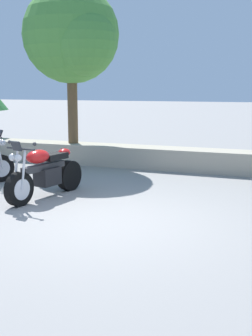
{
  "coord_description": "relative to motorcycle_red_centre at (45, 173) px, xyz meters",
  "views": [
    {
      "loc": [
        2.72,
        -6.15,
        2.1
      ],
      "look_at": [
        -0.1,
        1.2,
        0.65
      ],
      "focal_mm": 46.76,
      "sensor_mm": 36.0,
      "label": 1
    }
  ],
  "objects": [
    {
      "name": "motorcycle_red_centre",
      "position": [
        0.0,
        0.0,
        0.0
      ],
      "size": [
        0.7,
        2.06,
        1.18
      ],
      "color": "black",
      "rests_on": "ground"
    },
    {
      "name": "stone_wall",
      "position": [
        1.69,
        3.83,
        -0.21
      ],
      "size": [
        36.0,
        0.8,
        0.55
      ],
      "primitive_type": "cube",
      "color": "#A89E89",
      "rests_on": "ground"
    },
    {
      "name": "ground_plane",
      "position": [
        1.69,
        -0.97,
        -0.49
      ],
      "size": [
        120.0,
        120.0,
        0.0
      ],
      "primitive_type": "plane",
      "color": "gray"
    },
    {
      "name": "leafy_tree_mid_left",
      "position": [
        -1.28,
        3.78,
        2.97
      ],
      "size": [
        2.77,
        2.64,
        4.29
      ],
      "color": "brown",
      "rests_on": "stone_wall"
    }
  ]
}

